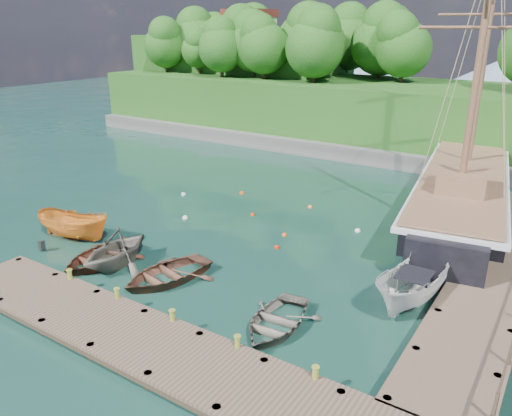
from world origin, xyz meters
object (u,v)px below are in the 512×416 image
at_px(cabin_boat_white, 411,305).
at_px(schooner, 461,199).
at_px(rowboat_1, 117,266).
at_px(rowboat_0, 102,262).
at_px(rowboat_3, 276,327).
at_px(motorboat_orange, 76,239).
at_px(rowboat_2, 167,280).

height_order(cabin_boat_white, schooner, schooner).
distance_m(rowboat_1, cabin_boat_white, 13.81).
bearing_deg(rowboat_0, rowboat_3, -0.43).
bearing_deg(rowboat_0, rowboat_1, 7.73).
bearing_deg(cabin_boat_white, motorboat_orange, -161.49).
height_order(rowboat_3, motorboat_orange, motorboat_orange).
bearing_deg(cabin_boat_white, rowboat_3, -122.46).
bearing_deg(rowboat_2, rowboat_0, -161.42).
bearing_deg(schooner, rowboat_0, -137.10).
distance_m(rowboat_3, motorboat_orange, 13.74).
height_order(rowboat_0, rowboat_1, rowboat_1).
height_order(rowboat_0, rowboat_2, rowboat_2).
bearing_deg(rowboat_2, rowboat_1, -162.00).
xyz_separation_m(rowboat_3, cabin_boat_white, (3.90, 4.58, 0.00)).
distance_m(cabin_boat_white, schooner, 12.17).
bearing_deg(rowboat_1, rowboat_0, -175.76).
relative_size(rowboat_1, motorboat_orange, 0.87).
bearing_deg(rowboat_0, schooner, 51.42).
bearing_deg(motorboat_orange, rowboat_0, -119.02).
relative_size(cabin_boat_white, schooner, 0.19).
height_order(rowboat_0, rowboat_3, rowboat_0).
bearing_deg(cabin_boat_white, rowboat_1, -153.85).
distance_m(rowboat_2, cabin_boat_white, 10.87).
relative_size(rowboat_2, rowboat_3, 1.10).
relative_size(rowboat_0, rowboat_2, 0.99).
xyz_separation_m(motorboat_orange, schooner, (16.84, 15.37, 1.11)).
bearing_deg(cabin_boat_white, schooner, 101.47).
distance_m(motorboat_orange, schooner, 22.83).
xyz_separation_m(rowboat_0, schooner, (13.37, 16.53, 1.11)).
xyz_separation_m(rowboat_2, motorboat_orange, (-7.48, 0.77, 0.00)).
height_order(rowboat_3, schooner, schooner).
bearing_deg(rowboat_2, schooner, 72.88).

